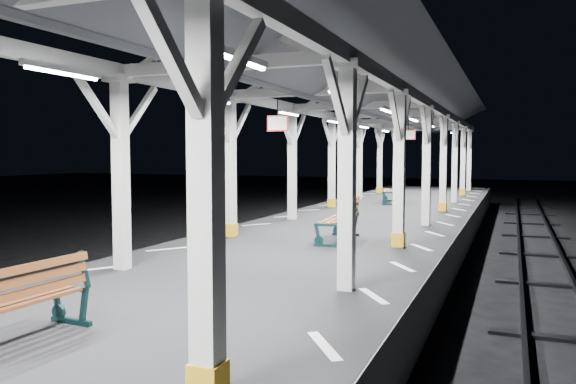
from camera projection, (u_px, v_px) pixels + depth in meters
The scene contains 10 objects.
ground at pixel (275, 308), 10.86m from camera, with size 120.00×120.00×0.00m, color black.
platform at pixel (275, 283), 10.83m from camera, with size 6.00×50.00×1.00m, color black.
hazard_stripes_left at pixel (167, 249), 11.71m from camera, with size 1.00×48.00×0.01m, color silver.
hazard_stripes_right at pixel (402, 267), 9.88m from camera, with size 1.00×48.00×0.01m, color silver.
track_left at pixel (72, 282), 12.72m from camera, with size 2.20×60.00×0.16m.
track_right at pixel (561, 335), 9.00m from camera, with size 2.20×60.00×0.16m.
canopy at pixel (274, 70), 10.54m from camera, with size 5.40×49.00×4.65m.
bench_near at pixel (18, 301), 5.79m from camera, with size 0.71×1.68×0.89m.
bench_mid at pixel (342, 218), 12.75m from camera, with size 0.81×1.87×0.99m.
bench_far at pixel (394, 190), 22.60m from camera, with size 1.08×2.01×1.03m.
Camera 1 is at (4.22, -9.82, 2.99)m, focal length 35.00 mm.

